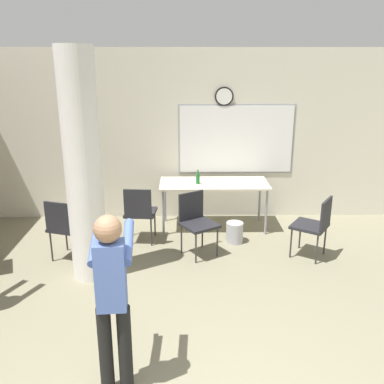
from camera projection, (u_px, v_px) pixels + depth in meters
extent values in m
cube|color=beige|center=(183.00, 136.00, 7.10)|extent=(8.00, 0.12, 2.80)
cylinder|color=black|center=(224.00, 96.00, 6.84)|extent=(0.30, 0.03, 0.30)
cylinder|color=white|center=(224.00, 96.00, 6.82)|extent=(0.25, 0.01, 0.25)
cube|color=#99999E|center=(236.00, 139.00, 7.07)|extent=(1.92, 0.01, 1.16)
cube|color=white|center=(236.00, 139.00, 7.06)|extent=(1.86, 0.02, 1.10)
cylinder|color=white|center=(83.00, 169.00, 5.05)|extent=(0.44, 0.44, 2.80)
cube|color=beige|center=(214.00, 183.00, 6.75)|extent=(1.71, 0.72, 0.03)
cylinder|color=gray|center=(163.00, 213.00, 6.57)|extent=(0.04, 0.04, 0.73)
cylinder|color=gray|center=(266.00, 212.00, 6.59)|extent=(0.04, 0.04, 0.73)
cylinder|color=gray|center=(165.00, 200.00, 7.13)|extent=(0.04, 0.04, 0.73)
cylinder|color=gray|center=(260.00, 200.00, 7.16)|extent=(0.04, 0.04, 0.73)
cylinder|color=#1E6B2D|center=(198.00, 179.00, 6.66)|extent=(0.06, 0.06, 0.16)
cylinder|color=#1E6B2D|center=(198.00, 172.00, 6.63)|extent=(0.02, 0.02, 0.07)
cylinder|color=#B2B2B7|center=(235.00, 232.00, 6.38)|extent=(0.26, 0.26, 0.31)
cube|color=#232328|center=(309.00, 226.00, 5.85)|extent=(0.61, 0.61, 0.04)
cube|color=#232328|center=(326.00, 214.00, 5.68)|extent=(0.25, 0.34, 0.40)
cylinder|color=#333333|center=(300.00, 234.00, 6.16)|extent=(0.02, 0.02, 0.43)
cylinder|color=#333333|center=(291.00, 243.00, 5.87)|extent=(0.02, 0.02, 0.43)
cylinder|color=#333333|center=(325.00, 240.00, 5.97)|extent=(0.02, 0.02, 0.43)
cylinder|color=#333333|center=(317.00, 249.00, 5.68)|extent=(0.02, 0.02, 0.43)
cube|color=#232328|center=(199.00, 225.00, 5.88)|extent=(0.61, 0.61, 0.04)
cube|color=#232328|center=(191.00, 206.00, 5.98)|extent=(0.35, 0.24, 0.40)
cylinder|color=#333333|center=(196.00, 248.00, 5.72)|extent=(0.02, 0.02, 0.43)
cylinder|color=#333333|center=(217.00, 242.00, 5.91)|extent=(0.02, 0.02, 0.43)
cylinder|color=#333333|center=(181.00, 239.00, 6.00)|extent=(0.02, 0.02, 0.43)
cylinder|color=#333333|center=(202.00, 233.00, 6.19)|extent=(0.02, 0.02, 0.43)
cube|color=#232328|center=(69.00, 227.00, 5.81)|extent=(0.56, 0.56, 0.04)
cube|color=#232328|center=(59.00, 217.00, 5.56)|extent=(0.39, 0.15, 0.40)
cylinder|color=#333333|center=(89.00, 239.00, 6.00)|extent=(0.02, 0.02, 0.43)
cylinder|color=#333333|center=(66.00, 236.00, 6.10)|extent=(0.02, 0.02, 0.43)
cylinder|color=#333333|center=(75.00, 250.00, 5.67)|extent=(0.02, 0.02, 0.43)
cylinder|color=#333333|center=(51.00, 247.00, 5.77)|extent=(0.02, 0.02, 0.43)
cube|color=#232328|center=(141.00, 212.00, 6.35)|extent=(0.48, 0.48, 0.04)
cube|color=#232328|center=(138.00, 203.00, 6.09)|extent=(0.40, 0.06, 0.40)
cylinder|color=#333333|center=(155.00, 223.00, 6.58)|extent=(0.02, 0.02, 0.43)
cylinder|color=#333333|center=(132.00, 222.00, 6.61)|extent=(0.02, 0.02, 0.43)
cylinder|color=#333333|center=(151.00, 232.00, 6.24)|extent=(0.02, 0.02, 0.43)
cylinder|color=#333333|center=(127.00, 231.00, 6.26)|extent=(0.02, 0.02, 0.43)
cylinder|color=black|center=(125.00, 349.00, 3.48)|extent=(0.12, 0.12, 0.79)
cylinder|color=black|center=(106.00, 350.00, 3.47)|extent=(0.12, 0.12, 0.79)
cube|color=#4C66AD|center=(111.00, 276.00, 3.27)|extent=(0.24, 0.19, 0.56)
sphere|color=#997051|center=(108.00, 229.00, 3.15)|extent=(0.21, 0.21, 0.21)
cylinder|color=#4C66AD|center=(128.00, 241.00, 3.44)|extent=(0.11, 0.50, 0.22)
cylinder|color=#4C66AD|center=(96.00, 242.00, 3.42)|extent=(0.11, 0.50, 0.22)
cube|color=white|center=(100.00, 231.00, 3.63)|extent=(0.04, 0.13, 0.04)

